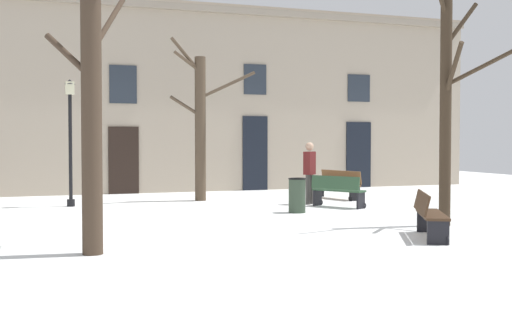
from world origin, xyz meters
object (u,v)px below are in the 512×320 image
(tree_near_facade, at_px, (448,100))
(bench_near_lamp, at_px, (338,184))
(tree_foreground, at_px, (92,85))
(streetlamp, at_px, (70,128))
(bench_far_corner, at_px, (429,214))
(bench_back_to_back_left, at_px, (338,191))
(litter_bin, at_px, (297,195))
(person_near_bench, at_px, (310,169))
(tree_center, at_px, (200,124))

(tree_near_facade, distance_m, bench_near_lamp, 6.90)
(tree_foreground, height_order, bench_near_lamp, tree_foreground)
(streetlamp, bearing_deg, bench_far_corner, -52.86)
(tree_near_facade, height_order, bench_far_corner, tree_near_facade)
(streetlamp, bearing_deg, bench_near_lamp, -2.71)
(bench_back_to_back_left, bearing_deg, litter_bin, 85.33)
(bench_back_to_back_left, bearing_deg, tree_near_facade, 155.54)
(bench_back_to_back_left, height_order, person_near_bench, person_near_bench)
(bench_near_lamp, height_order, bench_back_to_back_left, bench_near_lamp)
(tree_foreground, distance_m, person_near_bench, 9.27)
(tree_near_facade, bearing_deg, tree_center, 117.02)
(tree_near_facade, bearing_deg, person_near_bench, 100.63)
(tree_center, relative_size, litter_bin, 5.53)
(streetlamp, height_order, bench_back_to_back_left, streetlamp)
(tree_center, relative_size, bench_back_to_back_left, 3.26)
(tree_center, bearing_deg, litter_bin, -68.13)
(bench_near_lamp, xyz_separation_m, bench_back_to_back_left, (-1.13, -2.29, -0.00))
(tree_near_facade, height_order, person_near_bench, tree_near_facade)
(tree_center, height_order, bench_near_lamp, tree_center)
(tree_center, distance_m, bench_back_to_back_left, 4.82)
(bench_near_lamp, distance_m, bench_back_to_back_left, 2.56)
(tree_center, xyz_separation_m, litter_bin, (1.58, -3.94, -1.92))
(tree_near_facade, relative_size, bench_far_corner, 3.30)
(tree_center, relative_size, bench_near_lamp, 2.66)
(tree_center, distance_m, person_near_bench, 3.71)
(tree_foreground, relative_size, person_near_bench, 3.19)
(tree_center, height_order, litter_bin, tree_center)
(bench_back_to_back_left, bearing_deg, person_near_bench, -10.61)
(bench_back_to_back_left, bearing_deg, tree_center, 13.10)
(streetlamp, distance_m, person_near_bench, 6.93)
(tree_foreground, height_order, bench_back_to_back_left, tree_foreground)
(streetlamp, height_order, bench_near_lamp, streetlamp)
(tree_near_facade, relative_size, tree_center, 1.16)
(tree_foreground, distance_m, bench_far_corner, 6.70)
(tree_foreground, height_order, person_near_bench, tree_foreground)
(bench_near_lamp, bearing_deg, tree_near_facade, -21.20)
(tree_foreground, bearing_deg, litter_bin, 38.39)
(litter_bin, relative_size, bench_near_lamp, 0.48)
(tree_near_facade, bearing_deg, streetlamp, 137.91)
(bench_near_lamp, bearing_deg, litter_bin, -57.26)
(litter_bin, bearing_deg, bench_far_corner, -80.72)
(streetlamp, bearing_deg, tree_near_facade, -42.09)
(tree_foreground, relative_size, streetlamp, 1.61)
(tree_center, xyz_separation_m, bench_near_lamp, (4.29, -0.82, -1.90))
(tree_center, relative_size, streetlamp, 1.38)
(litter_bin, height_order, bench_back_to_back_left, litter_bin)
(tree_near_facade, xyz_separation_m, bench_far_corner, (-1.37, -1.36, -2.30))
(tree_foreground, bearing_deg, person_near_bench, 42.93)
(bench_far_corner, distance_m, person_near_bench, 6.61)
(streetlamp, height_order, litter_bin, streetlamp)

